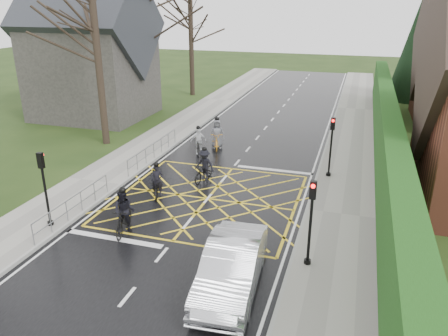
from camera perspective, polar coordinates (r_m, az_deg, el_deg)
The scene contains 21 objects.
ground at distance 20.23m, azimuth -2.15°, elevation -4.03°, with size 120.00×120.00×0.00m, color black.
road at distance 20.23m, azimuth -2.15°, elevation -4.02°, with size 9.00×80.00×0.01m, color black.
sidewalk_right at distance 19.23m, azimuth 15.06°, elevation -5.96°, with size 3.00×80.00×0.15m, color gray.
sidewalk_left at distance 22.77m, azimuth -16.55°, elevation -1.78°, with size 3.00×80.00×0.15m, color gray.
stone_wall at distance 24.71m, azimuth 19.96°, elevation 0.31°, with size 0.50×38.00×0.70m, color slate.
hedge at distance 24.18m, azimuth 20.47°, elevation 4.18°, with size 0.90×38.00×2.80m, color #15390F.
conifer at distance 43.63m, azimuth 24.15°, elevation 14.61°, with size 4.60×4.60×10.00m.
church at distance 35.47m, azimuth -17.06°, elevation 14.29°, with size 8.80×7.80×11.00m.
tree_near at distance 27.78m, azimuth -16.70°, elevation 18.88°, with size 9.24×9.24×11.44m.
tree_far at distance 42.22m, azimuth -4.39°, elevation 19.14°, with size 8.40×8.40×10.40m.
railing_south at distance 19.17m, azimuth -19.05°, elevation -4.17°, with size 0.05×5.04×1.03m.
railing_north at distance 25.09m, azimuth -9.18°, elevation 2.71°, with size 0.05×6.04×1.03m.
traffic_light_ne at distance 22.56m, azimuth 13.77°, elevation 2.59°, with size 0.24×0.31×3.21m.
traffic_light_se at distance 14.80m, azimuth 11.21°, elevation -7.23°, with size 0.24×0.31×3.21m.
traffic_light_sw at distance 18.39m, azimuth -22.29°, elevation -2.70°, with size 0.24×0.31×3.21m.
cyclist_rear at distance 20.52m, azimuth -8.77°, elevation -2.25°, with size 1.25×1.81×1.67m.
cyclist_back at distance 17.55m, azimuth -12.94°, elevation -6.08°, with size 0.98×2.00×1.93m.
cyclist_mid at distance 22.04m, azimuth -2.59°, elevation -0.04°, with size 1.13×1.90×1.78m.
cyclist_front at distance 25.85m, azimuth -3.39°, elevation 3.16°, with size 1.06×1.80×1.74m.
cyclist_lead at distance 26.87m, azimuth -0.96°, elevation 4.00°, with size 1.36×2.16×1.98m.
car at distance 14.00m, azimuth 0.99°, elevation -12.76°, with size 1.66×4.77×1.57m, color silver.
Camera 1 is at (6.19, -17.25, 8.58)m, focal length 35.00 mm.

